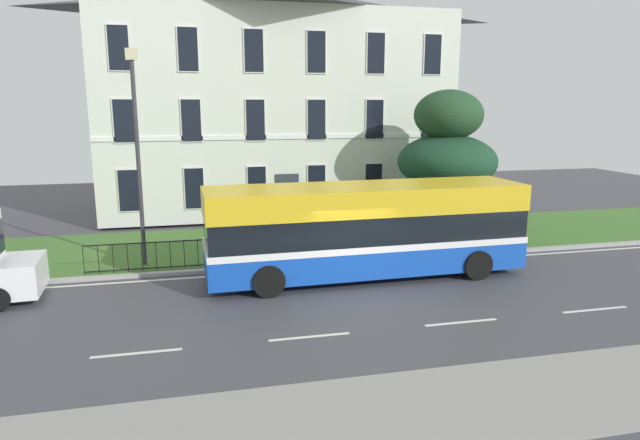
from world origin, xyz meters
TOP-DOWN VIEW (x-y plane):
  - ground_plane at (0.00, 1.26)m, footprint 60.00×56.00m
  - georgian_townhouse at (-0.23, 15.54)m, footprint 17.36×8.25m
  - iron_verge_railing at (-0.23, 4.40)m, footprint 15.78×0.04m
  - evergreen_tree at (6.40, 8.41)m, footprint 4.65×4.65m
  - single_decker_bus at (0.80, 2.56)m, footprint 10.32×2.88m
  - street_lamp_post at (-6.29, 5.18)m, footprint 0.36×0.24m

SIDE VIEW (x-z plane):
  - ground_plane at x=0.00m, z-range -0.10..0.08m
  - iron_verge_railing at x=-0.23m, z-range 0.14..1.11m
  - single_decker_bus at x=0.80m, z-range 0.08..3.08m
  - evergreen_tree at x=6.40m, z-range -0.75..5.63m
  - street_lamp_post at x=-6.29m, z-range 0.62..7.76m
  - georgian_townhouse at x=-0.23m, z-range 0.14..11.40m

